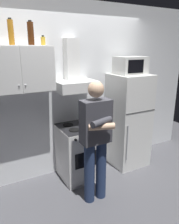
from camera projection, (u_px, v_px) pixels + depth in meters
The scene contains 12 objects.
ground_plane at pixel (90, 183), 3.38m from camera, with size 7.00×7.00×0.00m, color #4C4C51.
back_wall_tiled at pixel (72, 91), 3.50m from camera, with size 4.80×0.10×2.70m, color white.
upper_cabinet at pixel (18, 69), 2.81m from camera, with size 0.90×0.37×0.60m.
stove_oven at pixel (79, 152), 3.45m from camera, with size 0.60×0.62×0.87m.
range_hood at pixel (75, 77), 3.22m from camera, with size 0.60×0.44×0.75m.
refrigerator at pixel (128, 121), 3.77m from camera, with size 0.60×0.62×1.60m.
microwave at pixel (131, 65), 3.52m from camera, with size 0.48×0.37×0.28m.
person_standing at pixel (96, 139), 2.78m from camera, with size 0.38×0.33×1.64m.
cooking_pot at pixel (90, 123), 3.26m from camera, with size 0.30×0.20×0.10m.
bottle_spice_jar at pixel (43, 41), 2.86m from camera, with size 0.06×0.06×0.12m.
bottle_liquor_amber at pixel (11, 32), 2.65m from camera, with size 0.07×0.07×0.31m.
bottle_rum_dark at pixel (31, 33), 2.74m from camera, with size 0.08×0.08×0.30m.
Camera 1 is at (-1.38, -2.57, 2.03)m, focal length 34.83 mm.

